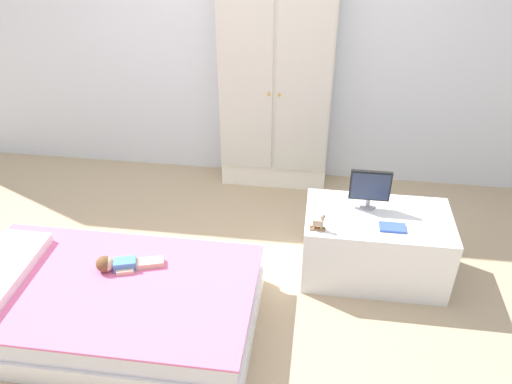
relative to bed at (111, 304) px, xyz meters
The scene contains 9 objects.
ground_plane 0.63m from the bed, 33.98° to the left, with size 10.00×10.00×0.02m, color tan.
back_wall 2.32m from the bed, 75.18° to the left, with size 6.40×0.05×2.70m, color silver.
bed is the anchor object (origin of this frame).
doll 0.24m from the bed, 84.18° to the left, with size 0.39×0.19×0.10m.
wardrobe 2.03m from the bed, 65.93° to the left, with size 0.86×0.29×1.69m.
tv_stand 1.69m from the bed, 23.13° to the left, with size 0.91×0.53×0.46m, color white.
tv_monitor 1.72m from the bed, 26.97° to the left, with size 0.25×0.10×0.27m.
rocking_horse_toy 1.32m from the bed, 21.95° to the left, with size 0.09×0.04×0.11m.
book_blue 1.74m from the bed, 18.55° to the left, with size 0.16×0.09×0.02m, color blue.
Camera 1 is at (0.63, -2.36, 2.33)m, focal length 35.89 mm.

